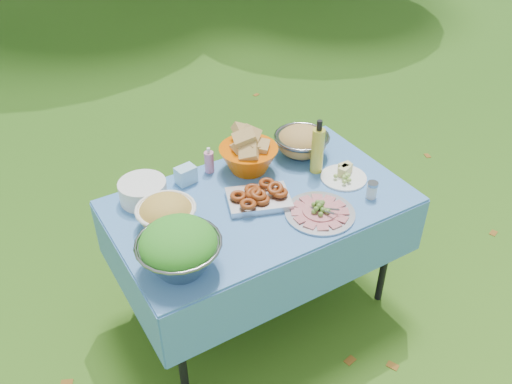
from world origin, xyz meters
TOP-DOWN VIEW (x-y plane):
  - ground at (0.00, 0.00)m, footprint 80.00×80.00m
  - picnic_table at (0.00, 0.00)m, footprint 1.46×0.86m
  - salad_bowl at (-0.54, -0.23)m, footprint 0.47×0.47m
  - pasta_bowl_white at (-0.47, 0.06)m, footprint 0.35×0.35m
  - plate_stack at (-0.49, 0.30)m, footprint 0.29×0.29m
  - wipes_box at (-0.25, 0.33)m, footprint 0.11×0.09m
  - sanitizer_bottle at (-0.10, 0.36)m, footprint 0.06×0.06m
  - bread_bowl at (0.09, 0.26)m, footprint 0.38×0.38m
  - pasta_bowl_steel at (0.42, 0.25)m, footprint 0.31×0.31m
  - fried_tray at (-0.02, -0.01)m, footprint 0.36×0.31m
  - charcuterie_platter at (0.19, -0.24)m, footprint 0.39×0.39m
  - oil_bottle at (0.39, 0.07)m, footprint 0.08×0.08m
  - cheese_plate at (0.47, -0.07)m, footprint 0.32×0.32m
  - shaker at (0.49, -0.27)m, footprint 0.07×0.07m

SIDE VIEW (x-z plane):
  - ground at x=0.00m, z-range 0.00..0.00m
  - picnic_table at x=0.00m, z-range 0.00..0.76m
  - cheese_plate at x=0.47m, z-range 0.76..0.83m
  - fried_tray at x=-0.02m, z-range 0.76..0.83m
  - charcuterie_platter at x=0.19m, z-range 0.76..0.84m
  - shaker at x=0.49m, z-range 0.76..0.85m
  - wipes_box at x=-0.25m, z-range 0.76..0.85m
  - plate_stack at x=-0.49m, z-range 0.76..0.87m
  - sanitizer_bottle at x=-0.10m, z-range 0.76..0.91m
  - pasta_bowl_white at x=-0.47m, z-range 0.76..0.92m
  - pasta_bowl_steel at x=0.42m, z-range 0.76..0.92m
  - bread_bowl at x=0.09m, z-range 0.76..0.97m
  - salad_bowl at x=-0.54m, z-range 0.76..1.00m
  - oil_bottle at x=0.39m, z-range 0.76..1.06m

